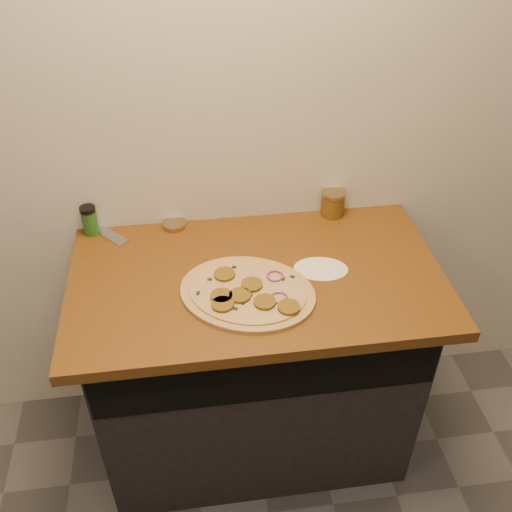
{
  "coord_description": "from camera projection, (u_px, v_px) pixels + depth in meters",
  "views": [
    {
      "loc": [
        -0.19,
        0.02,
        2.07
      ],
      "look_at": [
        0.0,
        1.45,
        0.95
      ],
      "focal_mm": 40.0,
      "sensor_mm": 36.0,
      "label": 1
    }
  ],
  "objects": [
    {
      "name": "countertop",
      "position": [
        256.0,
        278.0,
        1.85
      ],
      "size": [
        1.2,
        0.7,
        0.04
      ],
      "primitive_type": "cube",
      "color": "brown",
      "rests_on": "cabinet"
    },
    {
      "name": "mason_jar_lid",
      "position": [
        174.0,
        224.0,
        2.04
      ],
      "size": [
        0.11,
        0.11,
        0.02
      ],
      "primitive_type": "cylinder",
      "rotation": [
        0.0,
        0.0,
        -0.36
      ],
      "color": "#9E855B",
      "rests_on": "countertop"
    },
    {
      "name": "pizza",
      "position": [
        248.0,
        292.0,
        1.75
      ],
      "size": [
        0.55,
        0.55,
        0.03
      ],
      "color": "tan",
      "rests_on": "countertop"
    },
    {
      "name": "flour_spill",
      "position": [
        321.0,
        269.0,
        1.85
      ],
      "size": [
        0.21,
        0.21,
        0.0
      ],
      "primitive_type": "cylinder",
      "rotation": [
        0.0,
        0.0,
        -0.18
      ],
      "color": "white",
      "rests_on": "countertop"
    },
    {
      "name": "cabinet",
      "position": [
        255.0,
        364.0,
        2.15
      ],
      "size": [
        1.1,
        0.6,
        0.86
      ],
      "primitive_type": "cube",
      "color": "black",
      "rests_on": "ground"
    },
    {
      "name": "salsa_jar",
      "position": [
        333.0,
        203.0,
        2.07
      ],
      "size": [
        0.09,
        0.09,
        0.1
      ],
      "color": "maroon",
      "rests_on": "countertop"
    },
    {
      "name": "chefs_knife",
      "position": [
        89.0,
        222.0,
        2.05
      ],
      "size": [
        0.25,
        0.26,
        0.02
      ],
      "color": "#B7BAC1",
      "rests_on": "countertop"
    },
    {
      "name": "spice_shaker",
      "position": [
        90.0,
        220.0,
        1.98
      ],
      "size": [
        0.05,
        0.05,
        0.11
      ],
      "color": "#23571B",
      "rests_on": "countertop"
    }
  ]
}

